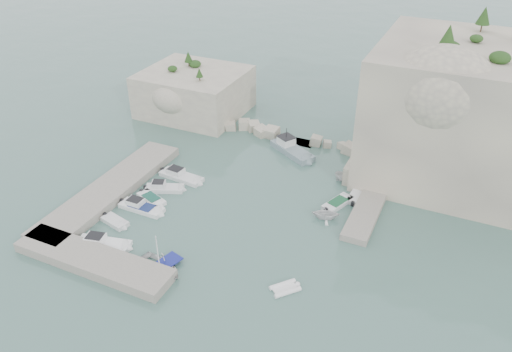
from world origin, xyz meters
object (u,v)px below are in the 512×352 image
at_px(motorboat_f, 104,246).
at_px(tender_east_d, 350,182).
at_px(motorboat_c, 152,201).
at_px(motorboat_e, 115,223).
at_px(rowboat, 160,271).
at_px(motorboat_b, 165,190).
at_px(work_boat, 292,153).
at_px(motorboat_a, 182,178).
at_px(tender_east_b, 337,205).
at_px(tender_east_c, 359,195).
at_px(motorboat_d, 142,210).
at_px(inflatable_dinghy, 285,290).
at_px(tender_east_a, 325,218).

bearing_deg(motorboat_f, tender_east_d, 36.14).
relative_size(motorboat_c, motorboat_f, 0.70).
relative_size(motorboat_e, rowboat, 0.69).
bearing_deg(motorboat_b, motorboat_c, -115.91).
bearing_deg(motorboat_e, work_boat, 76.33).
height_order(motorboat_a, motorboat_e, motorboat_a).
height_order(rowboat, tender_east_b, rowboat).
distance_m(tender_east_c, tender_east_d, 3.25).
height_order(motorboat_c, work_boat, work_boat).
height_order(motorboat_d, work_boat, work_boat).
xyz_separation_m(motorboat_d, work_boat, (11.40, 20.63, 0.00)).
relative_size(motorboat_b, motorboat_c, 1.17).
bearing_deg(inflatable_dinghy, motorboat_b, 105.56).
xyz_separation_m(motorboat_e, tender_east_a, (21.81, 11.15, 0.00)).
bearing_deg(motorboat_d, tender_east_d, 38.92).
relative_size(motorboat_a, motorboat_c, 1.49).
distance_m(motorboat_d, tender_east_b, 23.76).
xyz_separation_m(tender_east_a, work_boat, (-9.23, 13.03, 0.00)).
bearing_deg(motorboat_b, inflatable_dinghy, -48.43).
bearing_deg(motorboat_e, motorboat_c, 92.30).
bearing_deg(motorboat_d, rowboat, -44.29).
bearing_deg(work_boat, motorboat_f, -80.61).
bearing_deg(motorboat_e, tender_east_a, 40.89).
bearing_deg(motorboat_a, tender_east_b, 13.32).
bearing_deg(tender_east_c, motorboat_a, 106.97).
distance_m(motorboat_d, inflatable_dinghy, 21.35).
bearing_deg(tender_east_c, motorboat_d, 123.53).
xyz_separation_m(motorboat_a, rowboat, (7.54, -16.13, 0.00)).
bearing_deg(motorboat_f, tender_east_c, 30.30).
distance_m(inflatable_dinghy, work_boat, 27.46).
relative_size(motorboat_f, tender_east_b, 1.34).
xyz_separation_m(rowboat, tender_east_b, (13.05, 18.91, 0.00)).
bearing_deg(tender_east_a, tender_east_c, -37.16).
height_order(tender_east_a, work_boat, work_boat).
bearing_deg(work_boat, motorboat_a, -99.79).
distance_m(motorboat_f, work_boat, 30.08).
relative_size(motorboat_d, tender_east_b, 1.29).
xyz_separation_m(motorboat_f, tender_east_c, (22.63, 21.33, 0.00)).
bearing_deg(motorboat_b, rowboat, -80.74).
bearing_deg(work_boat, tender_east_c, 1.14).
relative_size(rowboat, tender_east_b, 1.12).
xyz_separation_m(rowboat, tender_east_d, (12.95, 24.70, 0.00)).
xyz_separation_m(tender_east_b, tender_east_d, (-0.09, 5.79, 0.00)).
xyz_separation_m(motorboat_e, tender_east_d, (22.22, 20.19, 0.00)).
bearing_deg(tender_east_c, motorboat_b, 114.22).
distance_m(motorboat_d, rowboat, 11.42).
height_order(motorboat_b, tender_east_d, tender_east_d).
relative_size(motorboat_a, work_boat, 0.81).
relative_size(motorboat_a, motorboat_e, 1.79).
height_order(motorboat_c, tender_east_c, same).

